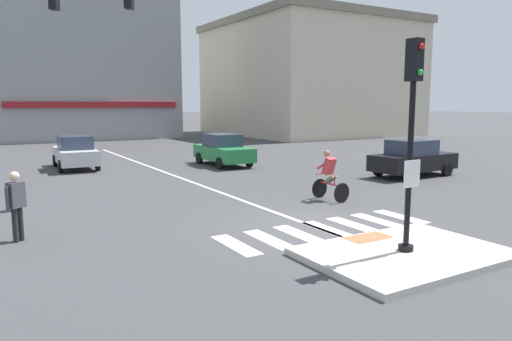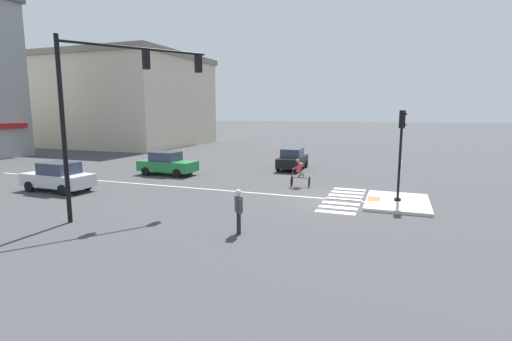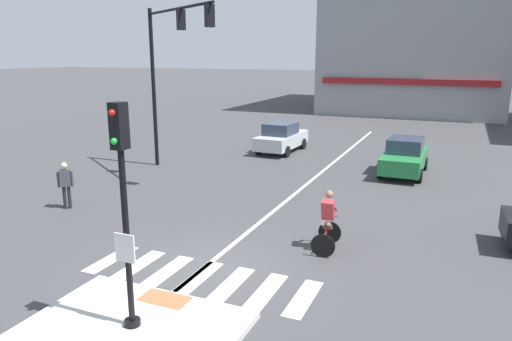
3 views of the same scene
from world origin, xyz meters
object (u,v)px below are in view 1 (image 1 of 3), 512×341
at_px(car_silver_westbound_distant, 75,152).
at_px(car_green_eastbound_far, 223,150).
at_px(car_black_cross_right, 413,158).
at_px(pedestrian_at_curb_left, 16,201).
at_px(cyclist, 329,174).
at_px(signal_pole, 412,126).
at_px(traffic_light_mast, 12,46).

bearing_deg(car_silver_westbound_distant, car_green_eastbound_far, -20.62).
height_order(car_black_cross_right, pedestrian_at_curb_left, pedestrian_at_curb_left).
distance_m(car_silver_westbound_distant, cyclist, 13.78).
bearing_deg(car_silver_westbound_distant, cyclist, -64.43).
bearing_deg(car_green_eastbound_far, car_black_cross_right, -54.06).
height_order(signal_pole, car_green_eastbound_far, signal_pole).
bearing_deg(car_green_eastbound_far, car_silver_westbound_distant, 159.38).
distance_m(traffic_light_mast, car_green_eastbound_far, 11.43).
bearing_deg(car_green_eastbound_far, pedestrian_at_curb_left, -136.26).
relative_size(traffic_light_mast, cyclist, 4.38).
distance_m(car_black_cross_right, cyclist, 6.86).
distance_m(car_green_eastbound_far, cyclist, 9.88).
relative_size(signal_pole, car_green_eastbound_far, 1.06).
distance_m(traffic_light_mast, cyclist, 11.46).
bearing_deg(car_black_cross_right, car_silver_westbound_distant, 140.52).
bearing_deg(pedestrian_at_curb_left, traffic_light_mast, 84.92).
xyz_separation_m(car_black_cross_right, pedestrian_at_curb_left, (-15.90, -2.23, 0.17)).
height_order(traffic_light_mast, car_black_cross_right, traffic_light_mast).
distance_m(cyclist, pedestrian_at_curb_left, 9.39).
height_order(cyclist, pedestrian_at_curb_left, cyclist).
distance_m(signal_pole, car_green_eastbound_far, 15.85).
distance_m(traffic_light_mast, car_black_cross_right, 16.39).
xyz_separation_m(car_silver_westbound_distant, car_black_cross_right, (12.45, -10.26, 0.00)).
bearing_deg(cyclist, signal_pole, -113.72).
bearing_deg(car_green_eastbound_far, cyclist, -95.51).
distance_m(car_silver_westbound_distant, pedestrian_at_curb_left, 12.96).
distance_m(car_silver_westbound_distant, car_green_eastbound_far, 7.37).
xyz_separation_m(signal_pole, car_silver_westbound_distant, (-3.52, 17.95, -1.97)).
relative_size(signal_pole, pedestrian_at_curb_left, 2.61).
bearing_deg(car_black_cross_right, cyclist, -161.53).
bearing_deg(cyclist, car_black_cross_right, 18.47).
xyz_separation_m(car_silver_westbound_distant, cyclist, (5.95, -12.43, 0.06)).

